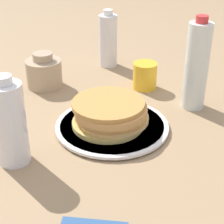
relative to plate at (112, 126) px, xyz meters
The scene contains 8 objects.
ground_plane 0.03m from the plate, 48.81° to the right, with size 4.00×4.00×0.00m, color #9E7F5B.
plate is the anchor object (origin of this frame).
pancake_stack 0.04m from the plate, 148.19° to the left, with size 0.19×0.19×0.06m.
juice_glass 0.26m from the plate, ahead, with size 0.07×0.07×0.08m.
cream_jug 0.33m from the plate, 69.24° to the left, with size 0.11×0.11×0.11m.
water_bottle_near 0.43m from the plate, 31.86° to the left, with size 0.06×0.06×0.19m.
water_bottle_mid 0.26m from the plate, 152.01° to the left, with size 0.07×0.07×0.20m.
water_bottle_far 0.28m from the plate, 32.00° to the right, with size 0.06×0.06×0.25m.
Camera 1 is at (-0.71, -0.38, 0.49)m, focal length 60.00 mm.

